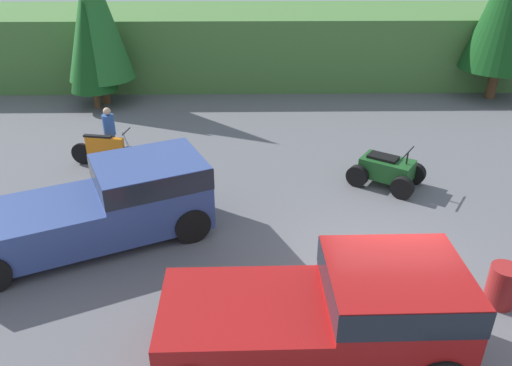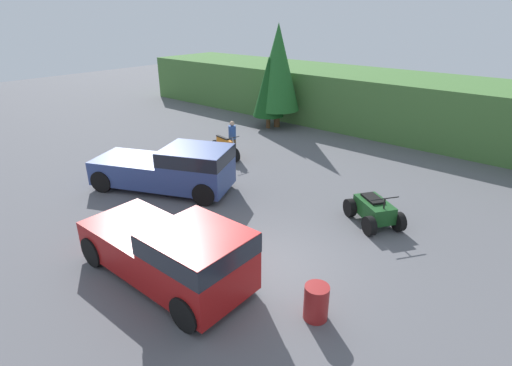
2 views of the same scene
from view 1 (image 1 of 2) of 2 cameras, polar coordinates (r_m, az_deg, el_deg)
The scene contains 10 objects.
ground_plane at distance 11.23m, azimuth 14.03°, elevation -10.54°, with size 80.00×80.00×0.00m, color #5B5B60.
hillside_backdrop at distance 25.20m, azimuth 5.70°, elevation 15.57°, with size 44.00×6.00×3.13m.
tree_left at distance 21.16m, azimuth -18.59°, elevation 14.55°, with size 1.86×1.86×4.23m.
tree_mid_left at distance 21.45m, azimuth -18.00°, elevation 17.70°, with size 2.65×2.65×6.02m.
pickup_truck_red at distance 8.77m, azimuth 9.31°, elevation -14.30°, with size 5.07×2.21×1.84m.
pickup_truck_second at distance 12.16m, azimuth -16.34°, elevation -2.10°, with size 5.85×4.13×1.84m.
dirt_bike at distance 16.18m, azimuth -16.78°, elevation 3.55°, with size 2.28×0.68×1.21m.
quad_atv at distance 14.82m, azimuth 14.69°, elevation 1.42°, with size 2.33×2.16×1.17m.
rider_person at distance 16.38m, azimuth -16.37°, elevation 5.62°, with size 0.44×0.44×1.75m.
steel_barrel at distance 11.13m, azimuth 26.30°, elevation -10.48°, with size 0.58×0.58×0.88m.
Camera 1 is at (-2.82, -8.49, 6.79)m, focal length 35.00 mm.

